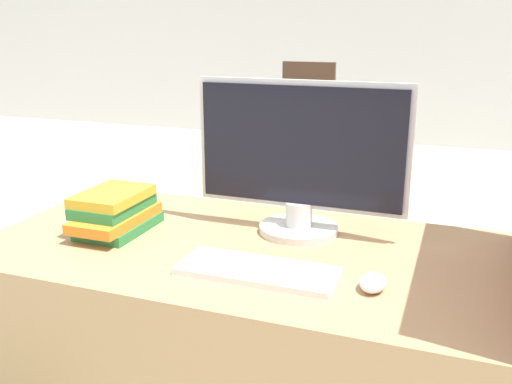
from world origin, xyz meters
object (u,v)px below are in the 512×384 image
Objects in this scene: monitor at (300,158)px; far_chair at (304,119)px; keyboard at (258,271)px; mouse at (373,282)px; book_stack at (115,212)px.

monitor is 0.58× the size of far_chair.
mouse is at bearing 2.47° from keyboard.
monitor reaches higher than keyboard.
monitor is 3.18m from far_chair.
mouse is 0.32× the size of book_stack.
mouse is (0.25, -0.29, -0.19)m from monitor.
keyboard is 0.49m from book_stack.
book_stack is at bearing -160.63° from monitor.
monitor is at bearing 131.08° from mouse.
keyboard is 0.37× the size of far_chair.
mouse is at bearing -48.92° from monitor.
monitor is at bearing -48.00° from far_chair.
far_chair is at bearing 96.40° from book_stack.
monitor is 1.57× the size of keyboard.
far_chair reaches higher than book_stack.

